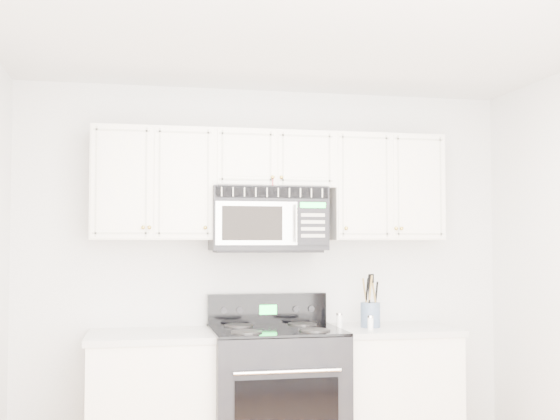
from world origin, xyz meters
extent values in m
cube|color=silver|center=(0.00, 0.00, 2.60)|extent=(3.50, 3.50, 0.01)
cube|color=silver|center=(0.00, 1.75, 1.30)|extent=(3.50, 0.01, 2.60)
cube|color=silver|center=(0.00, -1.75, 1.30)|extent=(3.50, 0.01, 2.60)
cube|color=white|center=(-0.80, 1.44, 0.44)|extent=(0.82, 0.63, 0.88)
cube|color=silver|center=(-0.80, 1.44, 0.90)|extent=(0.86, 0.65, 0.04)
cube|color=white|center=(0.80, 1.44, 0.44)|extent=(0.82, 0.63, 0.88)
cube|color=silver|center=(0.80, 1.44, 0.90)|extent=(0.86, 0.65, 0.04)
cube|color=black|center=(-0.01, 1.39, 0.46)|extent=(0.85, 0.72, 0.92)
cube|color=black|center=(-0.01, 1.02, 0.45)|extent=(0.65, 0.01, 0.45)
cylinder|color=silver|center=(-0.01, 1.00, 0.72)|extent=(0.67, 0.02, 0.02)
cube|color=black|center=(-0.01, 1.39, 0.93)|extent=(0.85, 0.72, 0.02)
cube|color=black|center=(-0.01, 1.71, 1.03)|extent=(0.85, 0.08, 0.22)
cube|color=#16E843|center=(-0.01, 1.67, 1.03)|extent=(0.12, 0.00, 0.07)
cube|color=white|center=(-0.82, 1.58, 1.90)|extent=(0.80, 0.33, 0.75)
cube|color=white|center=(0.82, 1.58, 1.90)|extent=(0.80, 0.33, 0.75)
cube|color=white|center=(0.00, 1.58, 2.08)|extent=(0.84, 0.33, 0.39)
sphere|color=gold|center=(-0.84, 1.40, 1.60)|extent=(0.03, 0.03, 0.03)
sphere|color=gold|center=(-0.48, 1.40, 1.60)|extent=(0.03, 0.03, 0.03)
sphere|color=gold|center=(0.48, 1.40, 1.60)|extent=(0.03, 0.03, 0.03)
sphere|color=gold|center=(0.84, 1.40, 1.60)|extent=(0.03, 0.03, 0.03)
sphere|color=gold|center=(-0.03, 1.40, 1.94)|extent=(0.03, 0.03, 0.03)
sphere|color=gold|center=(0.03, 1.40, 1.94)|extent=(0.03, 0.03, 0.03)
cylinder|color=red|center=(-0.03, 1.40, 1.88)|extent=(0.00, 0.00, 0.12)
sphere|color=gold|center=(-0.03, 1.40, 1.82)|extent=(0.04, 0.04, 0.04)
cube|color=black|center=(-0.04, 1.55, 1.67)|extent=(0.78, 0.39, 0.43)
cube|color=beige|center=(-0.04, 1.37, 1.84)|extent=(0.76, 0.01, 0.08)
cube|color=#A3A3A3|center=(-0.14, 1.36, 1.63)|extent=(0.55, 0.01, 0.29)
cube|color=black|center=(-0.17, 1.35, 1.63)|extent=(0.40, 0.01, 0.23)
cube|color=black|center=(0.24, 1.36, 1.63)|extent=(0.21, 0.01, 0.29)
cube|color=#16E843|center=(0.24, 1.35, 1.75)|extent=(0.17, 0.00, 0.04)
cylinder|color=silver|center=(0.11, 1.32, 1.63)|extent=(0.02, 0.02, 0.25)
cylinder|color=slate|center=(0.66, 1.44, 1.00)|extent=(0.14, 0.14, 0.17)
cylinder|color=olive|center=(0.70, 1.44, 1.09)|extent=(0.01, 0.01, 0.29)
cylinder|color=black|center=(0.64, 1.47, 1.10)|extent=(0.01, 0.01, 0.32)
cylinder|color=olive|center=(0.64, 1.40, 1.11)|extent=(0.01, 0.01, 0.34)
cylinder|color=black|center=(0.70, 1.44, 1.09)|extent=(0.01, 0.01, 0.29)
cylinder|color=olive|center=(0.64, 1.47, 1.10)|extent=(0.01, 0.01, 0.32)
cylinder|color=black|center=(0.64, 1.40, 1.11)|extent=(0.01, 0.01, 0.34)
cylinder|color=white|center=(0.45, 1.47, 0.96)|extent=(0.04, 0.04, 0.08)
cylinder|color=silver|center=(0.45, 1.47, 1.01)|extent=(0.04, 0.04, 0.02)
cylinder|color=white|center=(0.62, 1.30, 0.96)|extent=(0.04, 0.04, 0.08)
cylinder|color=silver|center=(0.62, 1.30, 1.01)|extent=(0.04, 0.04, 0.02)
camera|label=1|loc=(-0.91, -3.20, 1.51)|focal=45.00mm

